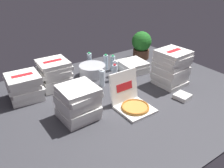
{
  "coord_description": "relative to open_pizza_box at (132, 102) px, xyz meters",
  "views": [
    {
      "loc": [
        -1.37,
        -1.87,
        1.41
      ],
      "look_at": [
        0.01,
        0.1,
        0.14
      ],
      "focal_mm": 38.0,
      "sensor_mm": 36.0,
      "label": 1
    }
  ],
  "objects": [
    {
      "name": "water_bottle_0",
      "position": [
        0.23,
        0.64,
        0.03
      ],
      "size": [
        0.07,
        0.07,
        0.23
      ],
      "color": "silver",
      "rests_on": "ground_plane"
    },
    {
      "name": "water_bottle_4",
      "position": [
        0.01,
        0.6,
        0.03
      ],
      "size": [
        0.07,
        0.07,
        0.23
      ],
      "color": "white",
      "rests_on": "ground_plane"
    },
    {
      "name": "pizza_stack_left_mid",
      "position": [
        -0.86,
        0.85,
        0.07
      ],
      "size": [
        0.4,
        0.39,
        0.3
      ],
      "color": "white",
      "rests_on": "ground_plane"
    },
    {
      "name": "pizza_stack_center_near",
      "position": [
        -0.48,
        0.91,
        0.1
      ],
      "size": [
        0.39,
        0.38,
        0.35
      ],
      "color": "white",
      "rests_on": "ground_plane"
    },
    {
      "name": "pizza_stack_right_mid",
      "position": [
        0.6,
        0.72,
        -0.0
      ],
      "size": [
        0.39,
        0.38,
        0.15
      ],
      "color": "white",
      "rests_on": "ground_plane"
    },
    {
      "name": "water_bottle_5",
      "position": [
        0.32,
        0.75,
        0.03
      ],
      "size": [
        0.07,
        0.07,
        0.23
      ],
      "color": "white",
      "rests_on": "ground_plane"
    },
    {
      "name": "water_bottle_1",
      "position": [
        0.33,
        1.0,
        0.03
      ],
      "size": [
        0.07,
        0.07,
        0.23
      ],
      "color": "silver",
      "rests_on": "ground_plane"
    },
    {
      "name": "pizza_stack_right_near",
      "position": [
        0.75,
        0.16,
        0.15
      ],
      "size": [
        0.38,
        0.38,
        0.44
      ],
      "color": "white",
      "rests_on": "ground_plane"
    },
    {
      "name": "water_bottle_3",
      "position": [
        0.4,
        0.92,
        0.03
      ],
      "size": [
        0.07,
        0.07,
        0.23
      ],
      "color": "silver",
      "rests_on": "ground_plane"
    },
    {
      "name": "pizza_stack_left_far",
      "position": [
        -0.54,
        0.17,
        0.1
      ],
      "size": [
        0.38,
        0.38,
        0.34
      ],
      "color": "white",
      "rests_on": "ground_plane"
    },
    {
      "name": "open_pizza_box",
      "position": [
        0.0,
        0.0,
        0.0
      ],
      "size": [
        0.34,
        0.42,
        0.37
      ],
      "color": "white",
      "rests_on": "ground_plane"
    },
    {
      "name": "ice_bucket",
      "position": [
        0.06,
        0.92,
        0.0
      ],
      "size": [
        0.36,
        0.36,
        0.15
      ],
      "primitive_type": "cylinder",
      "color": "#B7BABF",
      "rests_on": "ground_plane"
    },
    {
      "name": "napkin_pile",
      "position": [
        0.6,
        -0.18,
        -0.05
      ],
      "size": [
        0.18,
        0.18,
        0.05
      ],
      "primitive_type": "cube",
      "rotation": [
        0.0,
        0.0,
        0.15
      ],
      "color": "white",
      "rests_on": "ground_plane"
    },
    {
      "name": "water_bottle_2",
      "position": [
        0.18,
        1.2,
        0.03
      ],
      "size": [
        0.07,
        0.07,
        0.23
      ],
      "color": "silver",
      "rests_on": "ground_plane"
    },
    {
      "name": "ground_plane",
      "position": [
        -0.02,
        0.25,
        -0.09
      ],
      "size": [
        3.2,
        2.4,
        0.02
      ],
      "primitive_type": "cube",
      "color": "#38383D"
    },
    {
      "name": "potted_plant",
      "position": [
        1.04,
        1.05,
        0.15
      ],
      "size": [
        0.31,
        0.31,
        0.43
      ],
      "color": "#513323",
      "rests_on": "ground_plane"
    }
  ]
}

